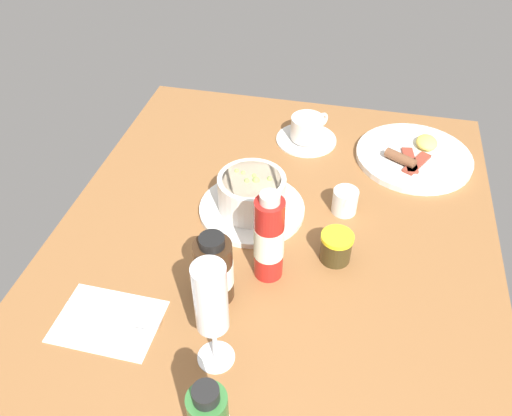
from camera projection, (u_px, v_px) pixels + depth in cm
name	position (u px, v px, depth cm)	size (l,w,h in cm)	color
ground_plane	(270.00, 257.00, 97.29)	(110.00, 84.00, 3.00)	brown
porridge_bowl	(252.00, 196.00, 101.97)	(21.10, 21.10, 9.18)	silver
cutlery_setting	(111.00, 321.00, 84.28)	(12.44, 17.11, 0.90)	silver
coffee_cup	(307.00, 131.00, 121.60)	(14.23, 14.23, 6.22)	silver
creamer_jug	(345.00, 201.00, 102.86)	(6.02, 5.02, 5.73)	silver
wine_glass	(211.00, 303.00, 70.69)	(5.80, 5.80, 20.48)	white
jam_jar	(336.00, 247.00, 93.08)	(5.88, 5.88, 5.81)	#3A2F15
sauce_bottle_red	(269.00, 239.00, 86.85)	(5.18, 5.18, 18.18)	#B21E19
sauce_bottle_brown	(214.00, 270.00, 84.64)	(6.43, 6.43, 13.66)	#382314
breakfast_plate	(414.00, 156.00, 117.12)	(25.82, 25.82, 3.70)	silver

